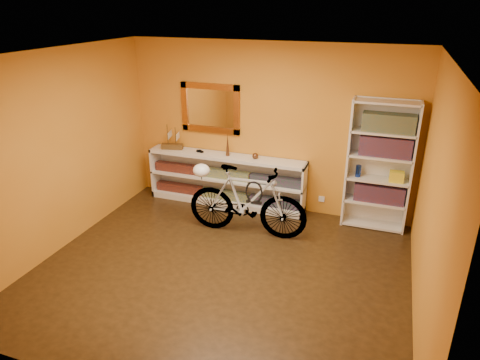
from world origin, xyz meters
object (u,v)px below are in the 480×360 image
(bicycle, at_px, (247,201))
(helmet, at_px, (201,170))
(bookcase, at_px, (379,166))
(console_unit, at_px, (226,180))

(bicycle, bearing_deg, helmet, 90.00)
(bookcase, bearing_deg, console_unit, -179.39)
(bicycle, bearing_deg, bookcase, -66.42)
(bicycle, height_order, helmet, bicycle)
(console_unit, xyz_separation_m, bicycle, (0.64, -0.83, 0.09))
(console_unit, height_order, bicycle, bicycle)
(bicycle, xyz_separation_m, helmet, (-0.67, -0.04, 0.39))
(bookcase, distance_m, helmet, 2.52)
(console_unit, distance_m, bookcase, 2.39)
(console_unit, relative_size, bicycle, 1.48)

